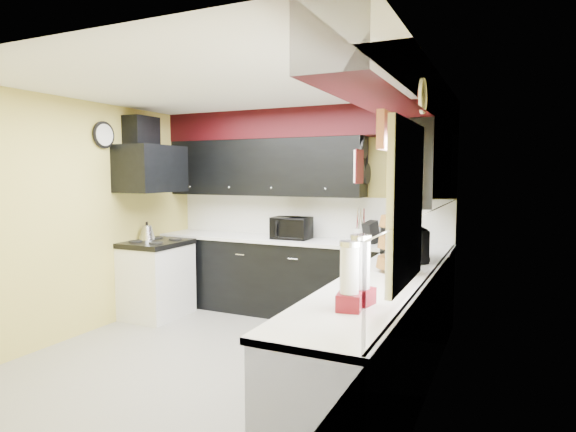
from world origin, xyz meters
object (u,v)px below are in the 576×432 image
at_px(microwave, 404,244).
at_px(kettle, 147,232).
at_px(knife_block, 371,233).
at_px(toaster_oven, 291,228).
at_px(utensil_crock, 361,235).

bearing_deg(microwave, kettle, 64.38).
bearing_deg(knife_block, toaster_oven, -155.55).
relative_size(knife_block, kettle, 1.28).
relative_size(microwave, utensil_crock, 3.34).
xyz_separation_m(toaster_oven, microwave, (1.52, -0.84, 0.02)).
xyz_separation_m(microwave, knife_block, (-0.54, 0.86, -0.02)).
bearing_deg(kettle, utensil_crock, 16.84).
height_order(microwave, utensil_crock, microwave).
bearing_deg(utensil_crock, knife_block, -24.03).
bearing_deg(utensil_crock, toaster_oven, -174.50).
bearing_deg(microwave, knife_block, 9.69).
xyz_separation_m(toaster_oven, utensil_crock, (0.84, 0.08, -0.05)).
relative_size(utensil_crock, knife_block, 0.64).
height_order(knife_block, kettle, knife_block).
height_order(utensil_crock, knife_block, knife_block).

